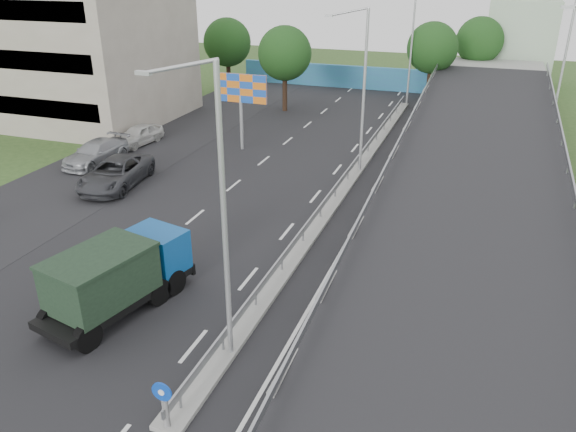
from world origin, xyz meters
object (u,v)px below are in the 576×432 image
at_px(parked_car_d, 96,153).
at_px(lamp_post_mid, 361,83).
at_px(sign_bollard, 164,404).
at_px(church, 520,35).
at_px(lamp_post_near, 218,204).
at_px(lamp_post_far, 410,43).
at_px(parked_car_c, 116,173).
at_px(billboard, 240,93).
at_px(dump_truck, 118,274).
at_px(parked_car_e, 138,135).

bearing_deg(parked_car_d, lamp_post_mid, 17.98).
bearing_deg(sign_bollard, church, 80.19).
bearing_deg(lamp_post_mid, church, 73.78).
xyz_separation_m(lamp_post_near, lamp_post_far, (0.00, 40.00, 0.00)).
relative_size(lamp_post_near, parked_car_d, 1.89).
xyz_separation_m(lamp_post_mid, parked_car_c, (-13.40, -7.43, -4.96)).
xyz_separation_m(parked_car_c, parked_car_d, (-3.83, 3.15, -0.07)).
xyz_separation_m(church, billboard, (-19.00, -32.00, -1.12)).
bearing_deg(parked_car_d, lamp_post_near, -38.37).
distance_m(lamp_post_near, billboard, 23.87).
height_order(dump_truck, parked_car_c, dump_truck).
height_order(lamp_post_mid, church, church).
relative_size(sign_bollard, parked_car_c, 0.27).
distance_m(dump_truck, parked_car_e, 22.52).
bearing_deg(lamp_post_far, parked_car_d, -125.34).
height_order(lamp_post_mid, parked_car_c, lamp_post_mid).
xyz_separation_m(sign_bollard, church, (10.00, 57.83, 4.28)).
bearing_deg(billboard, church, 59.30).
height_order(lamp_post_far, parked_car_c, lamp_post_far).
bearing_deg(parked_car_d, dump_truck, -46.17).
height_order(sign_bollard, lamp_post_near, lamp_post_near).
bearing_deg(parked_car_e, parked_car_c, -58.25).
xyz_separation_m(sign_bollard, lamp_post_near, (0.11, 3.83, 4.77)).
relative_size(sign_bollard, church, 0.12).
relative_size(parked_car_c, parked_car_e, 1.39).
xyz_separation_m(sign_bollard, dump_truck, (-5.05, 5.08, 0.54)).
bearing_deg(lamp_post_mid, parked_car_e, 178.55).
xyz_separation_m(lamp_post_mid, billboard, (-9.11, 2.00, -1.62)).
bearing_deg(church, lamp_post_far, -125.24).
bearing_deg(billboard, sign_bollard, -70.79).
relative_size(sign_bollard, lamp_post_mid, 0.17).
bearing_deg(parked_car_e, lamp_post_mid, 6.01).
bearing_deg(lamp_post_near, lamp_post_mid, 90.00).
bearing_deg(parked_car_e, lamp_post_far, 56.58).
distance_m(lamp_post_far, church, 17.15).
xyz_separation_m(lamp_post_far, billboard, (-9.11, -18.00, -1.62)).
relative_size(billboard, parked_car_c, 0.90).
height_order(parked_car_c, parked_car_e, parked_car_c).
bearing_deg(parked_car_e, lamp_post_near, -42.87).
xyz_separation_m(church, parked_car_d, (-27.11, -38.28, -4.54)).
xyz_separation_m(billboard, parked_car_d, (-8.11, -6.28, -3.41)).
xyz_separation_m(lamp_post_mid, parked_car_d, (-17.22, -4.28, -5.04)).
xyz_separation_m(billboard, dump_truck, (3.95, -20.75, -2.62)).
relative_size(billboard, parked_car_d, 1.03).
distance_m(sign_bollard, billboard, 27.53).
bearing_deg(church, sign_bollard, -99.81).
relative_size(lamp_post_near, church, 0.73).
distance_m(parked_car_c, parked_car_e, 8.62).
bearing_deg(dump_truck, parked_car_d, 142.65).
height_order(lamp_post_mid, billboard, lamp_post_mid).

